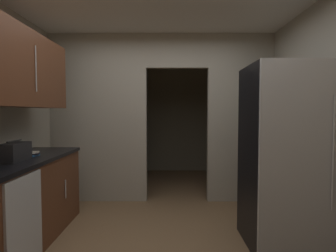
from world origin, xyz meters
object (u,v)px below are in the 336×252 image
(refrigerator, at_px, (282,156))
(boombox, at_px, (14,152))
(dishwasher, at_px, (25,225))
(book_stack, at_px, (32,154))

(refrigerator, xyz_separation_m, boombox, (-2.67, -0.18, 0.07))
(boombox, bearing_deg, dishwasher, -52.07)
(boombox, xyz_separation_m, book_stack, (0.01, 0.31, -0.07))
(refrigerator, distance_m, boombox, 2.68)
(dishwasher, height_order, boombox, boombox)
(refrigerator, height_order, dishwasher, refrigerator)
(book_stack, bearing_deg, dishwasher, -68.37)
(dishwasher, xyz_separation_m, book_stack, (-0.26, 0.66, 0.51))
(book_stack, bearing_deg, refrigerator, -2.81)
(dishwasher, bearing_deg, boombox, 127.93)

